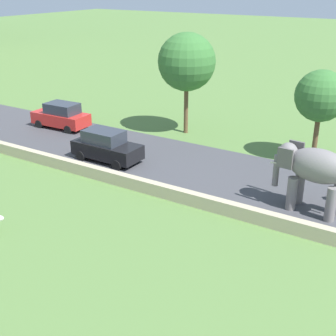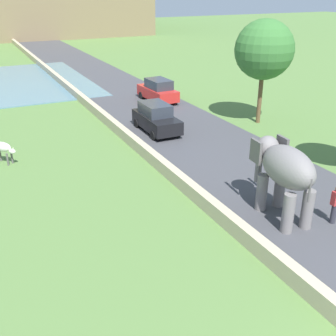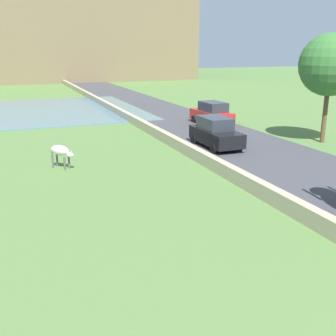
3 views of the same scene
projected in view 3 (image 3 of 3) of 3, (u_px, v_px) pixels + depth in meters
road_surface at (233, 143)px, 25.11m from camera, size 7.00×120.00×0.06m
barrier_wall at (191, 151)px, 21.91m from camera, size 0.40×110.00×0.63m
hill_distant at (7, 4)px, 73.35m from camera, size 64.00×28.00×26.77m
car_black at (216, 133)px, 23.73m from camera, size 1.83×4.02×1.80m
car_red at (212, 114)px, 30.66m from camera, size 1.94×4.07×1.80m
cow_white at (61, 152)px, 19.62m from camera, size 1.15×1.28×1.15m
tree_near at (330, 65)px, 23.99m from camera, size 3.71×3.71×6.58m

